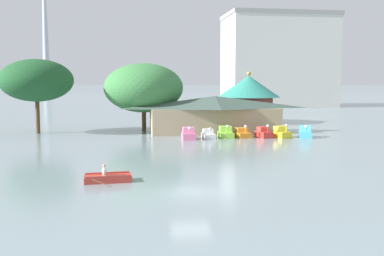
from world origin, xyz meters
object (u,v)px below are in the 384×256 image
at_px(pedal_boat_red, 264,133).
at_px(boathouse, 215,114).
at_px(pedal_boat_yellow, 281,133).
at_px(background_building_block, 278,61).
at_px(green_roof_pavilion, 249,96).
at_px(shoreline_tree_mid, 144,88).
at_px(pedal_boat_pink, 188,134).
at_px(rowboat_with_rower, 108,178).
at_px(pedal_boat_orange, 242,133).
at_px(shoreline_tree_tall_left, 36,80).
at_px(pedal_boat_cyan, 305,133).
at_px(pedal_boat_white, 208,135).
at_px(pedal_boat_lime, 226,133).

height_order(pedal_boat_red, boathouse, boathouse).
relative_size(pedal_boat_yellow, background_building_block, 0.09).
distance_m(pedal_boat_red, boathouse, 7.75).
height_order(green_roof_pavilion, shoreline_tree_mid, shoreline_tree_mid).
bearing_deg(shoreline_tree_mid, pedal_boat_yellow, -30.74).
xyz_separation_m(pedal_boat_pink, shoreline_tree_mid, (-4.84, 9.66, 5.45)).
xyz_separation_m(rowboat_with_rower, boathouse, (13.29, 27.77, 2.35)).
xyz_separation_m(rowboat_with_rower, pedal_boat_yellow, (20.40, 21.81, 0.31)).
distance_m(pedal_boat_pink, pedal_boat_red, 9.47).
distance_m(pedal_boat_pink, pedal_boat_orange, 6.94).
bearing_deg(background_building_block, shoreline_tree_tall_left, -132.64).
height_order(rowboat_with_rower, pedal_boat_orange, pedal_boat_orange).
bearing_deg(pedal_boat_cyan, pedal_boat_orange, -82.42).
height_order(pedal_boat_yellow, green_roof_pavilion, green_roof_pavilion).
distance_m(pedal_boat_yellow, boathouse, 9.50).
height_order(pedal_boat_white, pedal_boat_yellow, pedal_boat_yellow).
xyz_separation_m(pedal_boat_cyan, boathouse, (-10.03, 6.47, 2.01)).
distance_m(pedal_boat_yellow, green_roof_pavilion, 19.97).
relative_size(pedal_boat_lime, pedal_boat_orange, 1.05).
bearing_deg(pedal_boat_orange, rowboat_with_rower, -39.76).
bearing_deg(pedal_boat_orange, pedal_boat_lime, -98.09).
bearing_deg(boathouse, pedal_boat_yellow, -39.97).
relative_size(green_roof_pavilion, shoreline_tree_mid, 0.95).
relative_size(rowboat_with_rower, pedal_boat_white, 1.31).
bearing_deg(pedal_boat_pink, pedal_boat_yellow, 91.86).
distance_m(pedal_boat_lime, pedal_boat_orange, 2.08).
xyz_separation_m(pedal_boat_lime, pedal_boat_orange, (2.07, -0.10, -0.08)).
bearing_deg(pedal_boat_orange, shoreline_tree_mid, -131.92).
distance_m(pedal_boat_white, shoreline_tree_mid, 12.99).
bearing_deg(pedal_boat_lime, green_roof_pavilion, 160.04).
height_order(rowboat_with_rower, shoreline_tree_tall_left, shoreline_tree_tall_left).
relative_size(pedal_boat_cyan, shoreline_tree_tall_left, 0.27).
distance_m(pedal_boat_red, green_roof_pavilion, 19.83).
bearing_deg(pedal_boat_lime, pedal_boat_pink, -74.00).
bearing_deg(pedal_boat_white, green_roof_pavilion, 151.42).
bearing_deg(pedal_boat_white, pedal_boat_orange, 95.41).
distance_m(boathouse, shoreline_tree_tall_left, 24.03).
height_order(pedal_boat_lime, background_building_block, background_building_block).
relative_size(pedal_boat_pink, green_roof_pavilion, 0.25).
height_order(boathouse, shoreline_tree_tall_left, shoreline_tree_tall_left).
xyz_separation_m(pedal_boat_orange, shoreline_tree_tall_left, (-25.82, 8.19, 6.56)).
distance_m(rowboat_with_rower, pedal_boat_orange, 27.71).
relative_size(pedal_boat_lime, shoreline_tree_mid, 0.28).
xyz_separation_m(pedal_boat_cyan, green_roof_pavilion, (-1.53, 20.05, 3.85)).
xyz_separation_m(pedal_boat_white, green_roof_pavilion, (10.42, 18.92, 3.99)).
relative_size(pedal_boat_yellow, boathouse, 0.14).
bearing_deg(background_building_block, pedal_boat_cyan, -106.83).
xyz_separation_m(shoreline_tree_tall_left, background_building_block, (54.16, 58.83, 5.71)).
relative_size(pedal_boat_yellow, green_roof_pavilion, 0.25).
bearing_deg(pedal_boat_orange, shoreline_tree_tall_left, -112.82).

